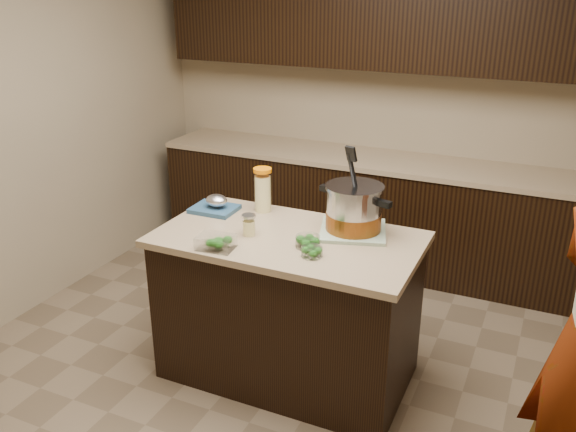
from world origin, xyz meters
name	(u,v)px	position (x,y,z in m)	size (l,w,h in m)	color
ground_plane	(288,372)	(0.00, 0.00, 0.00)	(4.00, 4.00, 0.00)	brown
room_shell	(288,88)	(0.00, 0.00, 1.71)	(4.04, 4.04, 2.72)	tan
back_cabinets	(379,152)	(0.00, 1.74, 0.94)	(3.60, 0.63, 2.33)	black
island	(288,307)	(0.00, 0.00, 0.45)	(1.46, 0.81, 0.90)	black
dish_towel	(353,230)	(0.31, 0.20, 0.91)	(0.36, 0.36, 0.02)	#5C865A
stock_pot	(354,211)	(0.31, 0.20, 1.03)	(0.45, 0.40, 0.47)	#B7B7BC
lemonade_pitcher	(263,192)	(-0.30, 0.29, 1.03)	(0.14, 0.14, 0.27)	#EFE292
mason_jar	(249,225)	(-0.20, -0.08, 0.96)	(0.09, 0.09, 0.13)	#EFE292
broccoli_tub_left	(308,242)	(0.16, -0.09, 0.93)	(0.15, 0.15, 0.06)	silver
broccoli_tub_right	(312,252)	(0.22, -0.18, 0.92)	(0.14, 0.14, 0.05)	silver
broccoli_tub_rect	(216,243)	(-0.28, -0.30, 0.93)	(0.21, 0.16, 0.07)	silver
blue_tray	(215,206)	(-0.56, 0.16, 0.94)	(0.27, 0.22, 0.10)	navy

